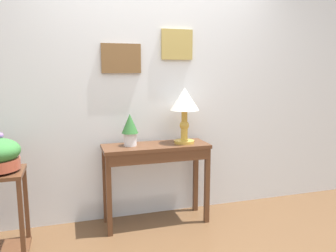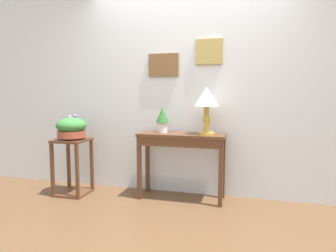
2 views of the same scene
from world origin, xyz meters
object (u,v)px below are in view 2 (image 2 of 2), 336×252
potted_plant_on_console (162,118)px  planter_bowl_wide (71,128)px  table_lamp (207,101)px  pedestal_stand_left (73,167)px  console_table (181,145)px

potted_plant_on_console → planter_bowl_wide: 1.13m
table_lamp → planter_bowl_wide: (-1.63, -0.18, -0.34)m
potted_plant_on_console → planter_bowl_wide: potted_plant_on_console is taller
pedestal_stand_left → planter_bowl_wide: bearing=96.8°
console_table → planter_bowl_wide: 1.37m
potted_plant_on_console → pedestal_stand_left: potted_plant_on_console is taller
console_table → planter_bowl_wide: (-1.35, -0.16, 0.18)m
pedestal_stand_left → planter_bowl_wide: (-0.00, 0.00, 0.49)m
table_lamp → pedestal_stand_left: (-1.63, -0.18, -0.82)m
console_table → pedestal_stand_left: console_table is taller
console_table → pedestal_stand_left: (-1.35, -0.16, -0.30)m
console_table → pedestal_stand_left: 1.39m
planter_bowl_wide → pedestal_stand_left: bearing=-83.2°
pedestal_stand_left → planter_bowl_wide: planter_bowl_wide is taller
console_table → potted_plant_on_console: 0.39m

